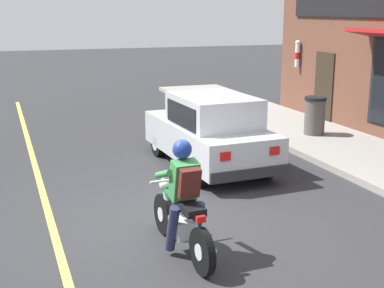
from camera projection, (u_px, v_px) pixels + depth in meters
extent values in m
plane|color=#2B2B2D|center=(172.00, 223.00, 8.46)|extent=(80.00, 80.00, 0.00)
cube|color=gray|center=(340.00, 147.00, 12.92)|extent=(2.60, 22.00, 0.14)
cube|color=#D1C64C|center=(39.00, 180.00, 10.59)|extent=(0.12, 19.80, 0.01)
cube|color=#2D2319|center=(324.00, 89.00, 15.62)|extent=(0.04, 0.90, 2.10)
cylinder|color=white|center=(297.00, 56.00, 16.68)|extent=(0.14, 0.14, 0.70)
cylinder|color=red|center=(297.00, 56.00, 16.68)|extent=(0.15, 0.15, 0.20)
sphere|color=silver|center=(298.00, 43.00, 16.59)|extent=(0.16, 0.16, 0.16)
cylinder|color=black|center=(164.00, 214.00, 7.99)|extent=(0.13, 0.62, 0.62)
cylinder|color=silver|center=(164.00, 214.00, 7.99)|extent=(0.13, 0.22, 0.22)
cylinder|color=black|center=(202.00, 252.00, 6.75)|extent=(0.13, 0.62, 0.62)
cylinder|color=silver|center=(202.00, 252.00, 6.75)|extent=(0.13, 0.22, 0.22)
cube|color=silver|center=(183.00, 227.00, 7.31)|extent=(0.30, 0.42, 0.24)
ellipsoid|color=#196B33|center=(176.00, 193.00, 7.43)|extent=(0.33, 0.54, 0.24)
cube|color=black|center=(189.00, 207.00, 7.01)|extent=(0.29, 0.57, 0.10)
cylinder|color=silver|center=(166.00, 196.00, 7.83)|extent=(0.09, 0.33, 0.68)
cylinder|color=silver|center=(169.00, 180.00, 7.65)|extent=(0.56, 0.07, 0.04)
sphere|color=silver|center=(165.00, 185.00, 7.83)|extent=(0.16, 0.16, 0.16)
cylinder|color=silver|center=(206.00, 243.00, 7.04)|extent=(0.11, 0.55, 0.08)
cube|color=red|center=(201.00, 219.00, 6.69)|extent=(0.12, 0.07, 0.08)
cylinder|color=#282D4C|center=(172.00, 228.00, 7.17)|extent=(0.16, 0.36, 0.71)
cylinder|color=#282D4C|center=(197.00, 224.00, 7.30)|extent=(0.16, 0.36, 0.71)
cube|color=#387F42|center=(184.00, 180.00, 7.09)|extent=(0.36, 0.35, 0.57)
cylinder|color=#387F42|center=(164.00, 174.00, 7.22)|extent=(0.12, 0.52, 0.26)
cylinder|color=#387F42|center=(191.00, 171.00, 7.38)|extent=(0.12, 0.52, 0.26)
sphere|color=navy|center=(182.00, 149.00, 7.05)|extent=(0.26, 0.26, 0.26)
cube|color=#4C1E19|center=(189.00, 182.00, 6.95)|extent=(0.29, 0.26, 0.42)
cylinder|color=black|center=(158.00, 143.00, 12.31)|extent=(0.21, 0.61, 0.60)
cylinder|color=silver|center=(158.00, 143.00, 12.31)|extent=(0.21, 0.34, 0.33)
cylinder|color=black|center=(215.00, 138.00, 12.84)|extent=(0.21, 0.61, 0.60)
cylinder|color=silver|center=(215.00, 138.00, 12.84)|extent=(0.21, 0.34, 0.33)
cylinder|color=black|center=(200.00, 171.00, 10.16)|extent=(0.21, 0.61, 0.60)
cylinder|color=silver|center=(200.00, 171.00, 10.16)|extent=(0.21, 0.34, 0.33)
cylinder|color=black|center=(266.00, 163.00, 10.69)|extent=(0.21, 0.61, 0.60)
cylinder|color=silver|center=(266.00, 163.00, 10.69)|extent=(0.21, 0.34, 0.33)
cube|color=#B7BABF|center=(208.00, 139.00, 11.43)|extent=(1.80, 3.77, 0.70)
cube|color=#B7BABF|center=(214.00, 112.00, 11.05)|extent=(1.52, 1.96, 0.66)
cube|color=black|center=(197.00, 107.00, 11.84)|extent=(1.34, 0.41, 0.51)
cube|color=black|center=(181.00, 115.00, 10.78)|extent=(0.10, 1.52, 0.46)
cube|color=black|center=(245.00, 110.00, 11.32)|extent=(0.10, 1.52, 0.46)
cube|color=silver|center=(157.00, 119.00, 12.87)|extent=(0.24, 0.05, 0.14)
cube|color=red|center=(225.00, 156.00, 9.54)|extent=(0.20, 0.05, 0.16)
cube|color=silver|center=(196.00, 116.00, 13.25)|extent=(0.24, 0.05, 0.14)
cube|color=red|center=(275.00, 151.00, 9.92)|extent=(0.20, 0.05, 0.16)
cube|color=#28282B|center=(178.00, 133.00, 13.13)|extent=(1.61, 0.19, 0.20)
cube|color=#28282B|center=(249.00, 173.00, 9.85)|extent=(1.61, 0.19, 0.20)
cylinder|color=#514C47|center=(315.00, 117.00, 13.82)|extent=(0.52, 0.52, 0.90)
cylinder|color=black|center=(316.00, 98.00, 13.70)|extent=(0.56, 0.56, 0.08)
cube|color=black|center=(246.00, 112.00, 16.83)|extent=(0.36, 0.36, 0.04)
cone|color=orange|center=(246.00, 103.00, 16.76)|extent=(0.28, 0.28, 0.56)
cylinder|color=white|center=(246.00, 102.00, 16.75)|extent=(0.20, 0.20, 0.08)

